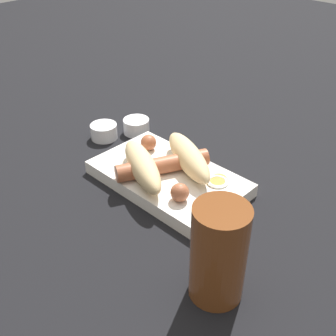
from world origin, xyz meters
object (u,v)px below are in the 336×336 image
food_tray (168,178)px  condiment_cup_near (136,127)px  bread_roll (166,161)px  condiment_cup_far (104,132)px  sausage (163,165)px  drink_glass (219,253)px

food_tray → condiment_cup_near: bearing=-26.3°
bread_roll → condiment_cup_far: size_ratio=3.62×
bread_roll → sausage: bearing=44.5°
food_tray → bread_roll: 0.04m
bread_roll → drink_glass: drink_glass is taller
drink_glass → sausage: bearing=-29.5°
bread_roll → sausage: size_ratio=1.13×
food_tray → drink_glass: drink_glass is taller
bread_roll → condiment_cup_far: bearing=-7.5°
condiment_cup_near → condiment_cup_far: bearing=63.7°
food_tray → drink_glass: 0.25m
condiment_cup_near → drink_glass: bearing=150.9°
food_tray → condiment_cup_far: 0.21m
drink_glass → condiment_cup_far: bearing=-20.1°
sausage → condiment_cup_far: 0.20m
sausage → drink_glass: size_ratio=1.29×
sausage → condiment_cup_far: bearing=-8.6°
sausage → drink_glass: (-0.22, 0.12, 0.03)m
food_tray → sausage: sausage is taller
food_tray → condiment_cup_far: (0.21, -0.03, 0.00)m
sausage → condiment_cup_far: size_ratio=3.22×
bread_roll → condiment_cup_near: bread_roll is taller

